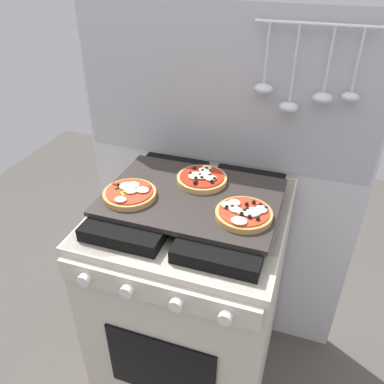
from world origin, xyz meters
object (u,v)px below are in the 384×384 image
at_px(stove, 192,298).
at_px(pizza_right, 244,213).
at_px(pizza_center, 202,178).
at_px(baking_tray, 192,197).
at_px(pizza_left, 130,193).

xyz_separation_m(stove, pizza_right, (0.18, -0.06, 0.48)).
bearing_deg(stove, pizza_center, 86.51).
relative_size(baking_tray, pizza_center, 3.29).
bearing_deg(stove, baking_tray, 90.00).
distance_m(stove, pizza_left, 0.52).
xyz_separation_m(pizza_left, pizza_right, (0.36, 0.01, 0.00)).
bearing_deg(pizza_left, stove, 21.88).
bearing_deg(pizza_left, pizza_right, 1.53).
relative_size(pizza_right, pizza_center, 1.00).
distance_m(stove, pizza_right, 0.52).
height_order(stove, pizza_left, pizza_left).
height_order(stove, baking_tray, baking_tray).
height_order(pizza_left, pizza_center, pizza_center).
bearing_deg(pizza_left, baking_tray, 22.33).
bearing_deg(baking_tray, pizza_center, 86.45).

